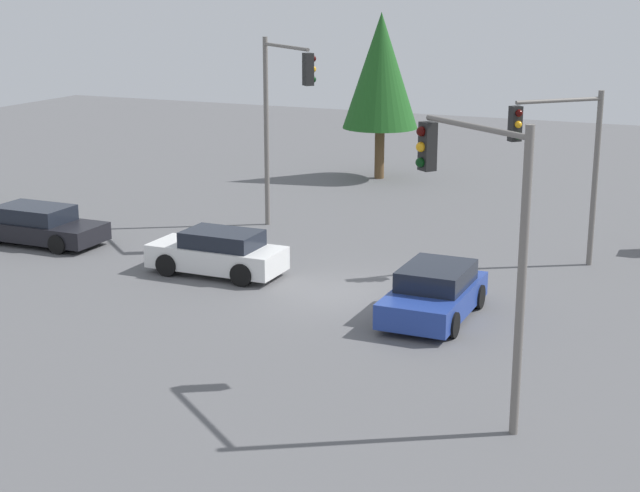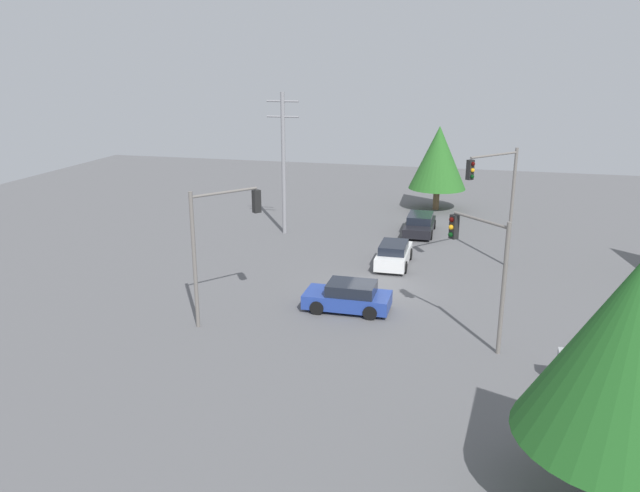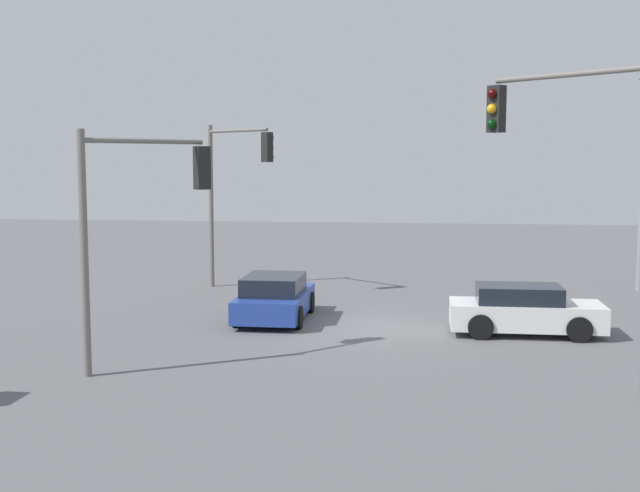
# 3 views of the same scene
# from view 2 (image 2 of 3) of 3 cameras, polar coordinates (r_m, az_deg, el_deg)

# --- Properties ---
(ground_plane) EXTENTS (80.00, 80.00, 0.00)m
(ground_plane) POSITION_cam_2_polar(r_m,az_deg,el_deg) (32.89, 5.01, -4.00)
(ground_plane) COLOR #5B5B5E
(sedan_dark) EXTENTS (1.99, 4.57, 1.31)m
(sedan_dark) POSITION_cam_2_polar(r_m,az_deg,el_deg) (43.81, 9.11, 1.98)
(sedan_dark) COLOR black
(sedan_dark) RESTS_ON ground_plane
(sedan_blue) EXTENTS (4.10, 2.05, 1.40)m
(sedan_blue) POSITION_cam_2_polar(r_m,az_deg,el_deg) (30.00, 2.62, -4.66)
(sedan_blue) COLOR #233D93
(sedan_blue) RESTS_ON ground_plane
(sedan_white) EXTENTS (1.84, 4.21, 1.39)m
(sedan_white) POSITION_cam_2_polar(r_m,az_deg,el_deg) (36.66, 6.76, -0.75)
(sedan_white) COLOR silver
(sedan_white) RESTS_ON ground_plane
(traffic_signal_main) EXTENTS (2.46, 2.44, 5.56)m
(traffic_signal_main) POSITION_cam_2_polar(r_m,az_deg,el_deg) (26.45, 14.53, -0.97)
(traffic_signal_main) COLOR slate
(traffic_signal_main) RESTS_ON ground_plane
(traffic_signal_cross) EXTENTS (2.73, 3.10, 6.90)m
(traffic_signal_cross) POSITION_cam_2_polar(r_m,az_deg,el_deg) (35.86, 15.87, 4.97)
(traffic_signal_cross) COLOR slate
(traffic_signal_cross) RESTS_ON ground_plane
(traffic_signal_aux) EXTENTS (2.32, 2.91, 6.22)m
(traffic_signal_aux) POSITION_cam_2_polar(r_m,az_deg,el_deg) (28.12, -9.12, 1.33)
(traffic_signal_aux) COLOR slate
(traffic_signal_aux) RESTS_ON ground_plane
(utility_pole_tall) EXTENTS (2.20, 0.28, 9.57)m
(utility_pole_tall) POSITION_cam_2_polar(r_m,az_deg,el_deg) (42.47, -3.36, 7.82)
(utility_pole_tall) COLOR gray
(utility_pole_tall) RESTS_ON ground_plane
(electrical_cabinet) EXTENTS (0.92, 0.57, 1.34)m
(electrical_cabinet) POSITION_cam_2_polar(r_m,az_deg,el_deg) (25.15, 21.88, -10.31)
(electrical_cabinet) COLOR #9EA0A3
(electrical_cabinet) RESTS_ON ground_plane
(tree_right) EXTENTS (4.51, 4.51, 6.66)m
(tree_right) POSITION_cam_2_polar(r_m,az_deg,el_deg) (50.48, 10.77, 7.94)
(tree_right) COLOR brown
(tree_right) RESTS_ON ground_plane
(tree_left) EXTENTS (5.61, 5.61, 7.31)m
(tree_left) POSITION_cam_2_polar(r_m,az_deg,el_deg) (17.32, 26.95, -8.30)
(tree_left) COLOR brown
(tree_left) RESTS_ON ground_plane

